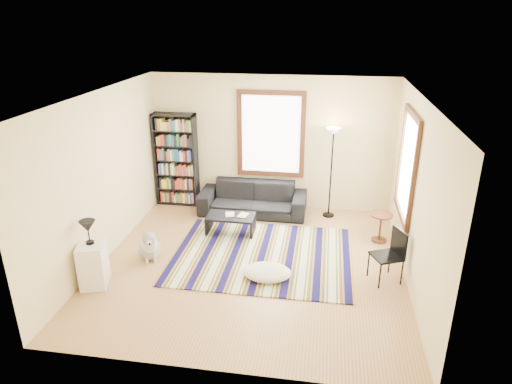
# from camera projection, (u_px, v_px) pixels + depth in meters

# --- Properties ---
(floor) EXTENTS (5.00, 5.00, 0.10)m
(floor) POSITION_uv_depth(u_px,v_px,m) (251.00, 266.00, 7.70)
(floor) COLOR tan
(floor) RESTS_ON ground
(ceiling) EXTENTS (5.00, 5.00, 0.10)m
(ceiling) POSITION_uv_depth(u_px,v_px,m) (251.00, 93.00, 6.63)
(ceiling) COLOR white
(ceiling) RESTS_ON floor
(wall_back) EXTENTS (5.00, 0.10, 2.80)m
(wall_back) POSITION_uv_depth(u_px,v_px,m) (271.00, 143.00, 9.51)
(wall_back) COLOR beige
(wall_back) RESTS_ON floor
(wall_front) EXTENTS (5.00, 0.10, 2.80)m
(wall_front) POSITION_uv_depth(u_px,v_px,m) (211.00, 271.00, 4.83)
(wall_front) COLOR beige
(wall_front) RESTS_ON floor
(wall_left) EXTENTS (0.10, 5.00, 2.80)m
(wall_left) POSITION_uv_depth(u_px,v_px,m) (99.00, 177.00, 7.53)
(wall_left) COLOR beige
(wall_left) RESTS_ON floor
(wall_right) EXTENTS (0.10, 5.00, 2.80)m
(wall_right) POSITION_uv_depth(u_px,v_px,m) (419.00, 195.00, 6.80)
(wall_right) COLOR beige
(wall_right) RESTS_ON floor
(window_back) EXTENTS (1.20, 0.06, 1.60)m
(window_back) POSITION_uv_depth(u_px,v_px,m) (271.00, 134.00, 9.36)
(window_back) COLOR white
(window_back) RESTS_ON wall_back
(window_right) EXTENTS (0.06, 1.20, 1.60)m
(window_right) POSITION_uv_depth(u_px,v_px,m) (408.00, 166.00, 7.47)
(window_right) COLOR white
(window_right) RESTS_ON wall_right
(rug) EXTENTS (3.08, 2.46, 0.02)m
(rug) POSITION_uv_depth(u_px,v_px,m) (262.00, 255.00, 7.93)
(rug) COLOR #0E0B39
(rug) RESTS_ON floor
(sofa) EXTENTS (2.20, 0.86, 0.64)m
(sofa) POSITION_uv_depth(u_px,v_px,m) (253.00, 199.00, 9.49)
(sofa) COLOR black
(sofa) RESTS_ON floor
(bookshelf) EXTENTS (0.90, 0.30, 2.00)m
(bookshelf) POSITION_uv_depth(u_px,v_px,m) (176.00, 160.00, 9.73)
(bookshelf) COLOR black
(bookshelf) RESTS_ON floor
(coffee_table) EXTENTS (0.98, 0.67, 0.36)m
(coffee_table) POSITION_uv_depth(u_px,v_px,m) (231.00, 224.00, 8.68)
(coffee_table) COLOR black
(coffee_table) RESTS_ON floor
(book_a) EXTENTS (0.25, 0.21, 0.02)m
(book_a) POSITION_uv_depth(u_px,v_px,m) (226.00, 215.00, 8.63)
(book_a) COLOR beige
(book_a) RESTS_ON coffee_table
(book_b) EXTENTS (0.22, 0.26, 0.02)m
(book_b) POSITION_uv_depth(u_px,v_px,m) (239.00, 215.00, 8.64)
(book_b) COLOR beige
(book_b) RESTS_ON coffee_table
(floor_cushion) EXTENTS (0.80, 0.62, 0.19)m
(floor_cushion) POSITION_uv_depth(u_px,v_px,m) (267.00, 272.00, 7.24)
(floor_cushion) COLOR white
(floor_cushion) RESTS_ON floor
(floor_lamp) EXTENTS (0.39, 0.39, 1.86)m
(floor_lamp) POSITION_uv_depth(u_px,v_px,m) (331.00, 173.00, 9.13)
(floor_lamp) COLOR black
(floor_lamp) RESTS_ON floor
(side_table) EXTENTS (0.47, 0.47, 0.54)m
(side_table) POSITION_uv_depth(u_px,v_px,m) (380.00, 228.00, 8.34)
(side_table) COLOR #4B2A12
(side_table) RESTS_ON floor
(folding_chair) EXTENTS (0.55, 0.54, 0.86)m
(folding_chair) POSITION_uv_depth(u_px,v_px,m) (386.00, 256.00, 7.05)
(folding_chair) COLOR black
(folding_chair) RESTS_ON floor
(white_cabinet) EXTENTS (0.51, 0.59, 0.70)m
(white_cabinet) POSITION_uv_depth(u_px,v_px,m) (93.00, 264.00, 6.99)
(white_cabinet) COLOR white
(white_cabinet) RESTS_ON floor
(table_lamp) EXTENTS (0.26, 0.26, 0.38)m
(table_lamp) POSITION_uv_depth(u_px,v_px,m) (88.00, 232.00, 6.79)
(table_lamp) COLOR black
(table_lamp) RESTS_ON white_cabinet
(dog) EXTENTS (0.61, 0.69, 0.57)m
(dog) POSITION_uv_depth(u_px,v_px,m) (149.00, 243.00, 7.75)
(dog) COLOR #B7B7B7
(dog) RESTS_ON floor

